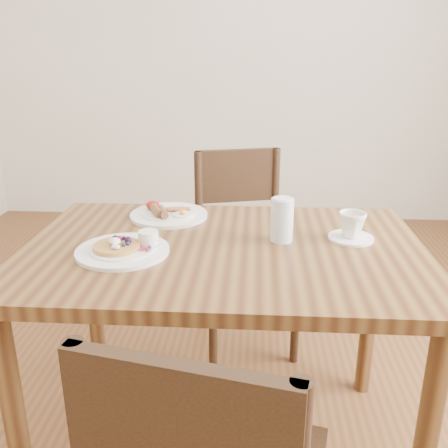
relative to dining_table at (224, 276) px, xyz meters
name	(u,v)px	position (x,y,z in m)	size (l,w,h in m)	color
ground	(224,444)	(0.00, 0.00, -0.65)	(5.00, 5.00, 0.00)	#583919
dining_table	(224,276)	(0.00, 0.00, 0.00)	(1.20, 0.80, 0.75)	brown
chair_far	(243,241)	(0.04, 0.69, -0.16)	(0.51, 0.51, 0.88)	#342213
pancake_plate	(124,248)	(-0.28, -0.07, 0.11)	(0.27, 0.27, 0.06)	white
breakfast_plate	(168,214)	(-0.22, 0.26, 0.11)	(0.27, 0.27, 0.04)	white
teacup_saucer	(352,227)	(0.39, 0.08, 0.14)	(0.14, 0.14, 0.09)	white
water_glass	(282,220)	(0.17, 0.06, 0.17)	(0.07, 0.07, 0.13)	silver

